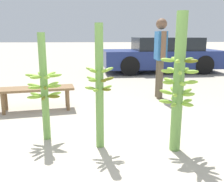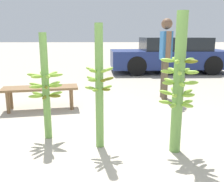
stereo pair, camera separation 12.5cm
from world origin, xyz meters
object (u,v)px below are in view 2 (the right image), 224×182
(banana_stalk_left, at_px, (46,87))
(vendor_person, at_px, (166,52))
(parked_car, at_px, (170,55))
(market_bench, at_px, (41,90))
(banana_stalk_right, at_px, (178,84))
(banana_stalk_center, at_px, (99,86))

(banana_stalk_left, distance_m, vendor_person, 2.90)
(vendor_person, height_order, parked_car, vendor_person)
(market_bench, height_order, parked_car, parked_car)
(vendor_person, bearing_deg, banana_stalk_right, -7.22)
(market_bench, bearing_deg, banana_stalk_center, -64.87)
(banana_stalk_center, bearing_deg, banana_stalk_right, -9.23)
(banana_stalk_right, height_order, parked_car, banana_stalk_right)
(vendor_person, distance_m, market_bench, 2.64)
(banana_stalk_left, height_order, market_bench, banana_stalk_left)
(banana_stalk_left, distance_m, banana_stalk_center, 0.76)
(vendor_person, height_order, market_bench, vendor_person)
(banana_stalk_center, distance_m, market_bench, 1.98)
(banana_stalk_right, height_order, vendor_person, vendor_person)
(banana_stalk_center, xyz_separation_m, vendor_person, (1.32, 2.35, 0.24))
(market_bench, bearing_deg, banana_stalk_left, -82.21)
(banana_stalk_center, xyz_separation_m, parked_car, (2.39, 6.13, -0.15))
(parked_car, bearing_deg, vendor_person, 161.97)
(market_bench, bearing_deg, banana_stalk_right, -50.78)
(banana_stalk_right, xyz_separation_m, market_bench, (-2.02, 1.73, -0.45))
(vendor_person, distance_m, parked_car, 3.95)
(banana_stalk_right, bearing_deg, vendor_person, 80.28)
(banana_stalk_left, relative_size, banana_stalk_center, 0.93)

